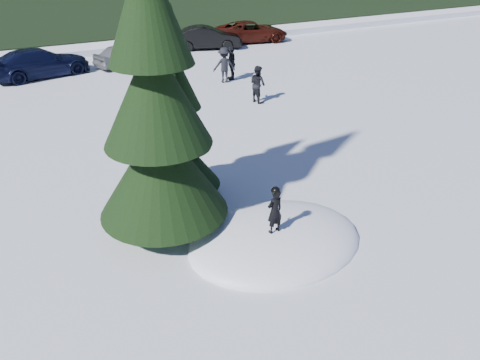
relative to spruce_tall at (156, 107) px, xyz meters
name	(u,v)px	position (x,y,z in m)	size (l,w,h in m)	color
ground	(275,242)	(2.20, -1.80, -3.32)	(200.00, 200.00, 0.00)	white
snow_mound	(275,242)	(2.20, -1.80, -3.32)	(4.48, 3.52, 0.96)	white
spruce_tall	(156,107)	(0.00, 0.00, 0.00)	(3.20, 3.20, 8.60)	black
spruce_short	(178,129)	(1.00, 1.40, -1.22)	(2.20, 2.20, 5.37)	black
child_skier	(275,211)	(2.02, -2.00, -2.27)	(0.42, 0.27, 1.14)	black
adult_0	(258,84)	(7.19, 7.90, -2.50)	(0.80, 0.62, 1.64)	black
adult_1	(231,63)	(7.81, 11.74, -2.48)	(0.99, 0.41, 1.69)	black
adult_2	(224,65)	(7.24, 11.42, -2.44)	(1.14, 0.65, 1.76)	black
car_3	(40,63)	(-0.91, 16.90, -2.58)	(2.07, 5.10, 1.48)	black
car_4	(127,55)	(3.75, 17.00, -2.68)	(1.52, 3.78, 1.29)	gray
car_5	(207,38)	(9.65, 18.95, -2.59)	(1.53, 4.40, 1.45)	black
car_6	(251,31)	(13.34, 19.62, -2.61)	(2.34, 5.08, 1.41)	#3B110A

